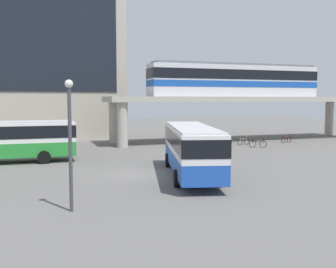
{
  "coord_description": "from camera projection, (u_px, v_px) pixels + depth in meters",
  "views": [
    {
      "loc": [
        -6.7,
        -24.9,
        4.95
      ],
      "look_at": [
        3.48,
        4.26,
        2.2
      ],
      "focal_mm": 42.27,
      "sensor_mm": 36.0,
      "label": 1
    }
  ],
  "objects": [
    {
      "name": "bicycle_silver",
      "position": [
        243.0,
        141.0,
        42.7
      ],
      "size": [
        1.72,
        0.63,
        1.04
      ],
      "color": "black",
      "rests_on": "ground_plane"
    },
    {
      "name": "elevated_platform",
      "position": [
        241.0,
        103.0,
        46.83
      ],
      "size": [
        32.17,
        5.93,
        5.2
      ],
      "color": "#ADA89E",
      "rests_on": "ground_plane"
    },
    {
      "name": "bicycle_black",
      "position": [
        258.0,
        144.0,
        40.36
      ],
      "size": [
        1.67,
        0.77,
        1.04
      ],
      "color": "black",
      "rests_on": "ground_plane"
    },
    {
      "name": "train",
      "position": [
        235.0,
        80.0,
        46.31
      ],
      "size": [
        20.96,
        2.96,
        3.84
      ],
      "color": "silver",
      "rests_on": "elevated_platform"
    },
    {
      "name": "bicycle_blue",
      "position": [
        206.0,
        145.0,
        39.49
      ],
      "size": [
        1.69,
        0.72,
        1.04
      ],
      "color": "black",
      "rests_on": "ground_plane"
    },
    {
      "name": "bus_secondary",
      "position": [
        1.0,
        138.0,
        30.3
      ],
      "size": [
        11.1,
        2.98,
        3.22
      ],
      "color": "#268C33",
      "rests_on": "ground_plane"
    },
    {
      "name": "bicycle_brown",
      "position": [
        178.0,
        144.0,
        40.67
      ],
      "size": [
        1.79,
        0.21,
        1.04
      ],
      "color": "black",
      "rests_on": "ground_plane"
    },
    {
      "name": "pedestrian_walking_across",
      "position": [
        200.0,
        143.0,
        36.95
      ],
      "size": [
        0.42,
        0.48,
        1.69
      ],
      "color": "gray",
      "rests_on": "ground_plane"
    },
    {
      "name": "bicycle_red",
      "position": [
        286.0,
        139.0,
        44.86
      ],
      "size": [
        1.72,
        0.62,
        1.04
      ],
      "color": "black",
      "rests_on": "ground_plane"
    },
    {
      "name": "bus_main",
      "position": [
        191.0,
        145.0,
        25.22
      ],
      "size": [
        5.27,
        11.32,
        3.22
      ],
      "color": "#1E4CB2",
      "rests_on": "ground_plane"
    },
    {
      "name": "station_building",
      "position": [
        14.0,
        54.0,
        50.48
      ],
      "size": [
        25.97,
        14.57,
        21.42
      ],
      "color": "#B2A899",
      "rests_on": "ground_plane"
    },
    {
      "name": "ground_plane",
      "position": [
        110.0,
        154.0,
        35.46
      ],
      "size": [
        120.0,
        120.0,
        0.0
      ],
      "primitive_type": "plane",
      "color": "#605E5B"
    },
    {
      "name": "lamp_post",
      "position": [
        70.0,
        134.0,
        17.14
      ],
      "size": [
        0.36,
        0.36,
        5.78
      ],
      "color": "#3F3F44",
      "rests_on": "ground_plane"
    }
  ]
}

